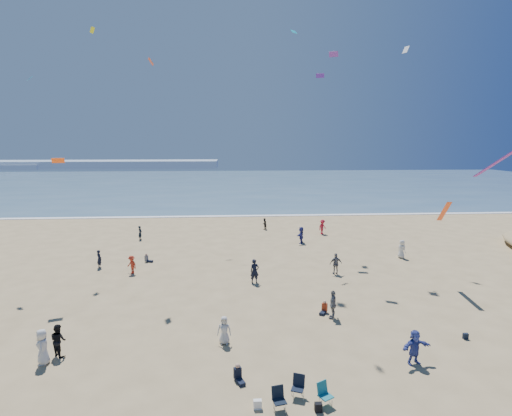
{
  "coord_description": "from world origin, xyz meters",
  "views": [
    {
      "loc": [
        0.46,
        -14.91,
        11.06
      ],
      "look_at": [
        2.0,
        8.0,
        7.31
      ],
      "focal_mm": 28.0,
      "sensor_mm": 36.0,
      "label": 1
    }
  ],
  "objects": [
    {
      "name": "chair_cluster",
      "position": [
        3.41,
        0.39,
        0.5
      ],
      "size": [
        2.76,
        1.55,
        1.0
      ],
      "color": "black",
      "rests_on": "ground"
    },
    {
      "name": "seated_group",
      "position": [
        0.76,
        5.49,
        0.42
      ],
      "size": [
        14.98,
        26.59,
        0.84
      ],
      "color": "silver",
      "rests_on": "ground"
    },
    {
      "name": "standing_flyers",
      "position": [
        4.21,
        15.01,
        0.88
      ],
      "size": [
        29.08,
        46.55,
        1.94
      ],
      "color": "black",
      "rests_on": "ground"
    },
    {
      "name": "ocean",
      "position": [
        0.0,
        95.0,
        0.03
      ],
      "size": [
        220.0,
        100.0,
        0.06
      ],
      "primitive_type": "cube",
      "color": "#476B84",
      "rests_on": "ground"
    },
    {
      "name": "white_tote",
      "position": [
        1.55,
        0.26,
        0.2
      ],
      "size": [
        0.35,
        0.2,
        0.4
      ],
      "primitive_type": "cube",
      "color": "white",
      "rests_on": "ground"
    },
    {
      "name": "black_backpack",
      "position": [
        4.06,
        -0.08,
        0.19
      ],
      "size": [
        0.3,
        0.22,
        0.38
      ],
      "primitive_type": "cube",
      "color": "black",
      "rests_on": "ground"
    },
    {
      "name": "ground",
      "position": [
        0.0,
        0.0,
        0.0
      ],
      "size": [
        220.0,
        220.0,
        0.0
      ],
      "primitive_type": "plane",
      "color": "tan",
      "rests_on": "ground"
    },
    {
      "name": "navy_bag",
      "position": [
        13.82,
        5.5,
        0.17
      ],
      "size": [
        0.28,
        0.18,
        0.34
      ],
      "primitive_type": "cube",
      "color": "black",
      "rests_on": "ground"
    },
    {
      "name": "headland_far",
      "position": [
        -60.0,
        170.0,
        1.6
      ],
      "size": [
        110.0,
        20.0,
        3.2
      ],
      "primitive_type": "cube",
      "color": "#7A8EA8",
      "rests_on": "ground"
    },
    {
      "name": "kites_aloft",
      "position": [
        9.52,
        13.28,
        15.06
      ],
      "size": [
        35.6,
        43.54,
        27.61
      ],
      "color": "#D4451D",
      "rests_on": "ground"
    },
    {
      "name": "surf_line",
      "position": [
        0.0,
        45.0,
        0.04
      ],
      "size": [
        220.0,
        1.2,
        0.08
      ],
      "primitive_type": "cube",
      "color": "white",
      "rests_on": "ground"
    }
  ]
}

